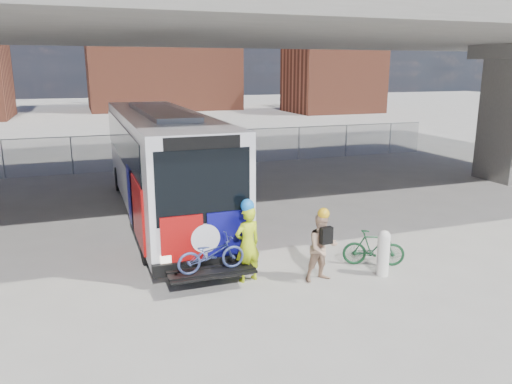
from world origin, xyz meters
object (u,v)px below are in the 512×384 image
bollard (383,251)px  bike_parked (374,248)px  bus (161,155)px  cyclist_tan (322,247)px  cyclist_hivis (248,242)px

bollard → bike_parked: bollard is taller
bollard → bus: bearing=120.4°
bus → bike_parked: 8.01m
cyclist_tan → bike_parked: 1.78m
bus → cyclist_hivis: 6.51m
bus → bollard: size_ratio=11.07×
bus → cyclist_hivis: bus is taller
cyclist_hivis → cyclist_tan: cyclist_hivis is taller
cyclist_tan → bus: bearing=106.7°
bus → bollard: bearing=-59.6°
cyclist_hivis → bollard: bearing=151.1°
bus → bollard: bus is taller
bus → cyclist_tan: size_ratio=7.09×
cyclist_hivis → bike_parked: 3.42m
bus → bollard: (4.20, -7.16, -1.49)m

